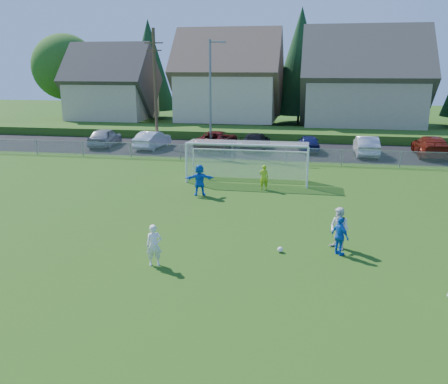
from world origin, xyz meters
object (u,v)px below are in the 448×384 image
(car_b, at_px, (152,140))
(car_d, at_px, (256,141))
(player_white_b, at_px, (339,229))
(car_a, at_px, (105,137))
(soccer_ball, at_px, (280,250))
(car_e, at_px, (309,143))
(goalkeeper, at_px, (264,177))
(player_blue_a, at_px, (340,236))
(player_white_a, at_px, (154,245))
(car_f, at_px, (366,146))
(car_g, at_px, (431,146))
(car_c, at_px, (217,140))
(player_blue_b, at_px, (200,180))
(soccer_goal, at_px, (248,155))

(car_b, distance_m, car_d, 8.94)
(player_white_b, xyz_separation_m, car_a, (-19.34, 21.40, -0.02))
(soccer_ball, bearing_deg, car_a, 127.70)
(car_b, bearing_deg, soccer_ball, 127.02)
(car_e, bearing_deg, player_white_b, 88.69)
(goalkeeper, height_order, car_b, car_b)
(player_blue_a, xyz_separation_m, car_b, (-14.83, 21.73, 0.01))
(player_white_a, bearing_deg, goalkeeper, 56.03)
(car_e, bearing_deg, soccer_ball, 83.03)
(soccer_ball, bearing_deg, car_e, 88.11)
(car_d, bearing_deg, car_f, 175.29)
(car_b, xyz_separation_m, car_g, (22.88, 0.34, 0.07))
(soccer_ball, bearing_deg, player_blue_a, 4.67)
(car_b, xyz_separation_m, car_c, (5.60, 0.46, 0.06))
(soccer_ball, distance_m, car_a, 28.02)
(player_white_a, height_order, player_blue_b, player_blue_b)
(car_f, bearing_deg, car_a, -1.25)
(goalkeeper, relative_size, car_d, 0.29)
(soccer_ball, bearing_deg, car_g, 65.24)
(car_a, relative_size, car_e, 1.16)
(soccer_ball, bearing_deg, soccer_goal, 103.93)
(car_c, bearing_deg, player_blue_b, 101.63)
(car_c, relative_size, car_f, 1.22)
(car_e, bearing_deg, car_c, -1.45)
(player_white_a, height_order, car_f, car_f)
(car_g, height_order, soccer_goal, soccer_goal)
(goalkeeper, xyz_separation_m, car_g, (11.88, 12.80, 0.09))
(car_g, bearing_deg, car_d, -0.65)
(player_white_b, height_order, car_d, player_white_b)
(car_a, bearing_deg, car_d, 178.17)
(player_white_b, height_order, car_c, player_white_b)
(goalkeeper, relative_size, car_f, 0.31)
(player_blue_b, distance_m, car_c, 14.93)
(player_white_b, xyz_separation_m, car_f, (3.08, 21.03, -0.05))
(player_white_a, height_order, player_white_b, player_white_b)
(player_white_a, relative_size, player_white_b, 0.90)
(car_a, xyz_separation_m, car_f, (22.42, -0.37, -0.03))
(car_a, bearing_deg, player_blue_b, 124.76)
(player_white_b, distance_m, car_f, 21.25)
(player_blue_b, distance_m, goalkeeper, 3.86)
(car_c, height_order, car_f, car_c)
(player_white_b, distance_m, soccer_goal, 11.76)
(car_d, bearing_deg, car_g, 179.67)
(player_blue_a, bearing_deg, player_white_a, 69.15)
(car_f, bearing_deg, soccer_ball, 76.06)
(car_a, bearing_deg, car_c, 176.16)
(car_a, bearing_deg, car_e, 177.23)
(soccer_goal, bearing_deg, goalkeeper, -57.88)
(car_d, height_order, car_e, car_d)
(car_d, bearing_deg, soccer_ball, 101.60)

